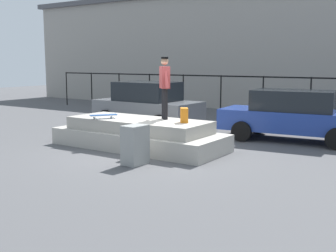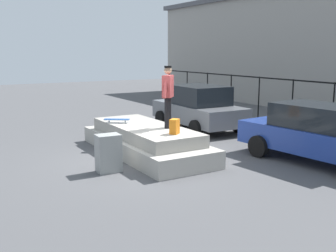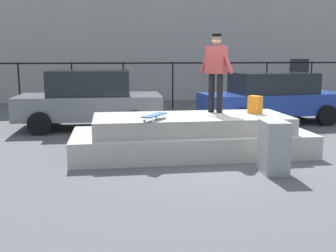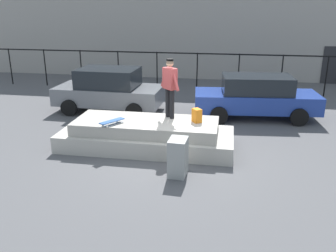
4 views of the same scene
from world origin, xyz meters
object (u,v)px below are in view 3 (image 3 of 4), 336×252
car_blue_sedan_mid (272,97)px  car_grey_sedan_near (90,99)px  backpack (255,105)px  skateboarder (216,67)px  utility_box (274,147)px  skateboard (155,115)px

car_blue_sedan_mid → car_grey_sedan_near: bearing=-179.5°
backpack → car_grey_sedan_near: bearing=-168.1°
car_grey_sedan_near → skateboarder: bearing=-46.6°
backpack → utility_box: (-0.29, -1.80, -0.57)m
skateboarder → skateboard: bearing=-148.2°
skateboarder → car_grey_sedan_near: bearing=133.4°
skateboarder → utility_box: size_ratio=1.83×
skateboarder → car_blue_sedan_mid: size_ratio=0.38×
skateboarder → backpack: bearing=-19.3°
skateboard → car_grey_sedan_near: size_ratio=0.18×
car_grey_sedan_near → utility_box: 6.39m
skateboarder → skateboard: size_ratio=2.34×
car_blue_sedan_mid → utility_box: (-2.20, -5.33, -0.35)m
backpack → utility_box: 1.91m
skateboard → backpack: (2.38, 0.65, 0.10)m
skateboarder → backpack: skateboarder is taller
utility_box → car_blue_sedan_mid: bearing=70.8°
car_blue_sedan_mid → utility_box: 5.77m
skateboarder → car_blue_sedan_mid: bearing=49.5°
backpack → car_grey_sedan_near: (-3.86, 3.48, -0.18)m
backpack → car_grey_sedan_near: 5.20m
backpack → utility_box: size_ratio=0.41×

